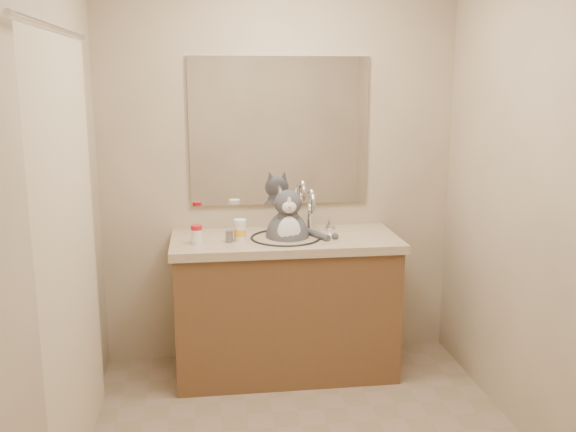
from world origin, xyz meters
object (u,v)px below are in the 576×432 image
object	(u,v)px
pill_bottle_redcap	(197,235)
pill_bottle_orange	(240,231)
cat	(288,235)
grey_canister	(229,237)

from	to	relation	value
pill_bottle_redcap	pill_bottle_orange	xyz separation A→B (m)	(0.25, 0.04, 0.01)
cat	pill_bottle_redcap	xyz separation A→B (m)	(-0.53, -0.09, 0.04)
cat	pill_bottle_redcap	distance (m)	0.54
cat	pill_bottle_redcap	world-z (taller)	cat
pill_bottle_redcap	grey_canister	xyz separation A→B (m)	(0.18, 0.01, -0.02)
cat	pill_bottle_orange	world-z (taller)	cat
pill_bottle_redcap	grey_canister	distance (m)	0.19
pill_bottle_orange	grey_canister	xyz separation A→B (m)	(-0.06, -0.03, -0.03)
pill_bottle_orange	grey_canister	bearing A→B (deg)	-156.26
pill_bottle_redcap	cat	bearing A→B (deg)	10.04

